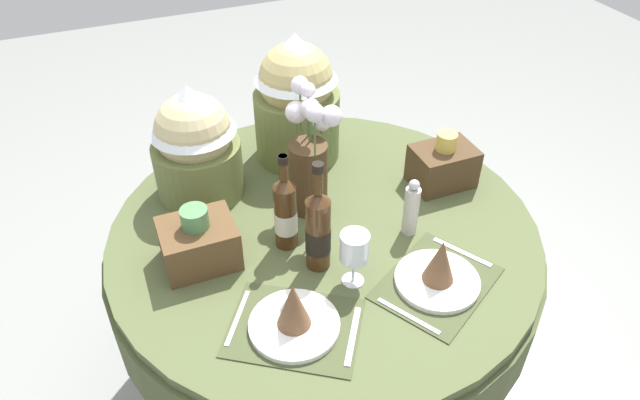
% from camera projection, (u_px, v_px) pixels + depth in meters
% --- Properties ---
extents(ground, '(8.00, 8.00, 0.00)m').
position_uv_depth(ground, '(323.00, 372.00, 2.33)').
color(ground, gray).
extents(dining_table, '(1.38, 1.38, 0.78)m').
position_uv_depth(dining_table, '(324.00, 258.00, 1.93)').
color(dining_table, '#4C5633').
rests_on(dining_table, ground).
extents(place_setting_left, '(0.43, 0.40, 0.16)m').
position_uv_depth(place_setting_left, '(294.00, 316.00, 1.50)').
color(place_setting_left, '#41492B').
rests_on(place_setting_left, dining_table).
extents(place_setting_right, '(0.42, 0.39, 0.16)m').
position_uv_depth(place_setting_right, '(439.00, 272.00, 1.62)').
color(place_setting_right, '#41492B').
rests_on(place_setting_right, dining_table).
extents(flower_vase, '(0.15, 0.22, 0.43)m').
position_uv_depth(flower_vase, '(309.00, 159.00, 1.80)').
color(flower_vase, '#47331E').
rests_on(flower_vase, dining_table).
extents(wine_bottle_left, '(0.07, 0.07, 0.36)m').
position_uv_depth(wine_bottle_left, '(318.00, 230.00, 1.63)').
color(wine_bottle_left, '#422814').
rests_on(wine_bottle_left, dining_table).
extents(wine_bottle_centre, '(0.07, 0.07, 0.32)m').
position_uv_depth(wine_bottle_centre, '(285.00, 212.00, 1.70)').
color(wine_bottle_centre, '#422814').
rests_on(wine_bottle_centre, dining_table).
extents(wine_glass_left, '(0.08, 0.08, 0.17)m').
position_uv_depth(wine_glass_left, '(354.00, 248.00, 1.58)').
color(wine_glass_left, silver).
rests_on(wine_glass_left, dining_table).
extents(pepper_mill, '(0.05, 0.05, 0.20)m').
position_uv_depth(pepper_mill, '(411.00, 209.00, 1.77)').
color(pepper_mill, '#B7B2AD').
rests_on(pepper_mill, dining_table).
extents(gift_tub_back_left, '(0.29, 0.29, 0.40)m').
position_uv_depth(gift_tub_back_left, '(195.00, 139.00, 1.86)').
color(gift_tub_back_left, olive).
rests_on(gift_tub_back_left, dining_table).
extents(gift_tub_back_centre, '(0.30, 0.30, 0.47)m').
position_uv_depth(gift_tub_back_centre, '(296.00, 94.00, 2.00)').
color(gift_tub_back_centre, olive).
rests_on(gift_tub_back_centre, dining_table).
extents(woven_basket_side_left, '(0.21, 0.17, 0.19)m').
position_uv_depth(woven_basket_side_left, '(199.00, 242.00, 1.68)').
color(woven_basket_side_left, brown).
rests_on(woven_basket_side_left, dining_table).
extents(woven_basket_side_right, '(0.21, 0.15, 0.20)m').
position_uv_depth(woven_basket_side_right, '(443.00, 165.00, 1.98)').
color(woven_basket_side_right, '#47331E').
rests_on(woven_basket_side_right, dining_table).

